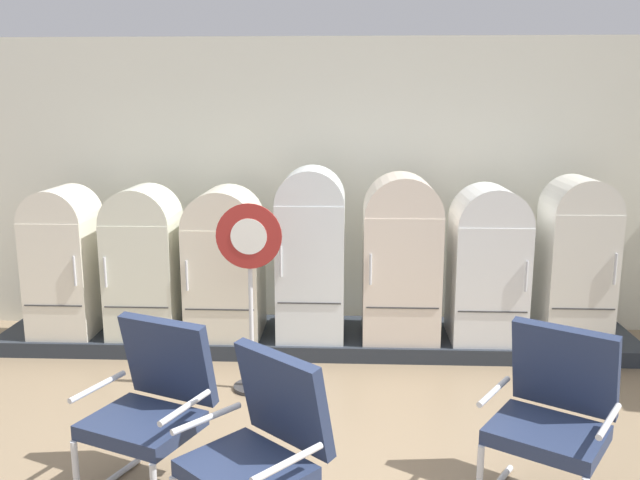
{
  "coord_description": "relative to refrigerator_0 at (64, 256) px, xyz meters",
  "views": [
    {
      "loc": [
        0.31,
        -3.21,
        2.37
      ],
      "look_at": [
        0.05,
        2.75,
        1.11
      ],
      "focal_mm": 37.62,
      "sensor_mm": 36.0,
      "label": 1
    }
  ],
  "objects": [
    {
      "name": "back_wall",
      "position": [
        2.41,
        0.75,
        0.61
      ],
      "size": [
        11.76,
        0.12,
        2.98
      ],
      "color": "silver",
      "rests_on": "ground"
    },
    {
      "name": "display_plinth",
      "position": [
        2.41,
        0.12,
        -0.82
      ],
      "size": [
        6.11,
        0.95,
        0.15
      ],
      "primitive_type": "cube",
      "color": "#272D35",
      "rests_on": "ground"
    },
    {
      "name": "refrigerator_0",
      "position": [
        0.0,
        0.0,
        0.0
      ],
      "size": [
        0.59,
        0.66,
        1.42
      ],
      "color": "silver",
      "rests_on": "display_plinth"
    },
    {
      "name": "refrigerator_1",
      "position": [
        0.78,
        -0.02,
        0.0
      ],
      "size": [
        0.65,
        0.63,
        1.43
      ],
      "color": "silver",
      "rests_on": "display_plinth"
    },
    {
      "name": "refrigerator_2",
      "position": [
        1.55,
        0.02,
        -0.01
      ],
      "size": [
        0.69,
        0.7,
        1.42
      ],
      "color": "silver",
      "rests_on": "display_plinth"
    },
    {
      "name": "refrigerator_3",
      "position": [
        2.37,
        -0.01,
        0.11
      ],
      "size": [
        0.63,
        0.65,
        1.61
      ],
      "color": "white",
      "rests_on": "display_plinth"
    },
    {
      "name": "refrigerator_4",
      "position": [
        3.21,
        0.01,
        0.07
      ],
      "size": [
        0.71,
        0.69,
        1.55
      ],
      "color": "beige",
      "rests_on": "display_plinth"
    },
    {
      "name": "refrigerator_5",
      "position": [
        4.02,
        -0.0,
        0.01
      ],
      "size": [
        0.67,
        0.66,
        1.45
      ],
      "color": "white",
      "rests_on": "display_plinth"
    },
    {
      "name": "refrigerator_6",
      "position": [
        4.82,
        -0.03,
        0.07
      ],
      "size": [
        0.6,
        0.61,
        1.54
      ],
      "color": "silver",
      "rests_on": "display_plinth"
    },
    {
      "name": "armchair_left",
      "position": [
        1.54,
        -2.39,
        -0.31
      ],
      "size": [
        0.83,
        0.84,
        1.06
      ],
      "color": "silver",
      "rests_on": "ground"
    },
    {
      "name": "armchair_right",
      "position": [
        3.94,
        -2.41,
        -0.31
      ],
      "size": [
        0.87,
        0.88,
        1.06
      ],
      "color": "silver",
      "rests_on": "ground"
    },
    {
      "name": "armchair_center",
      "position": [
        2.27,
        -2.88,
        -0.31
      ],
      "size": [
        0.89,
        0.89,
        1.06
      ],
      "color": "silver",
      "rests_on": "ground"
    },
    {
      "name": "sign_stand",
      "position": [
        1.93,
        -0.95,
        -0.06
      ],
      "size": [
        0.53,
        0.32,
        1.57
      ],
      "color": "#2D2D30",
      "rests_on": "ground"
    }
  ]
}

